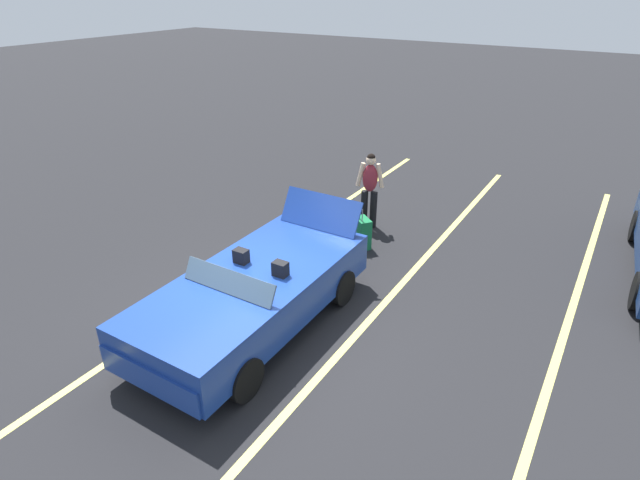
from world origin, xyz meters
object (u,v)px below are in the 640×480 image
Objects in this scene: suitcase_large_black at (341,220)px; traveler_person at (370,187)px; convertible_car at (245,301)px; suitcase_medium_bright at (362,233)px.

suitcase_large_black is 0.45× the size of traveler_person.
convertible_car is at bearing 1.70° from suitcase_large_black.
convertible_car is at bearing -144.93° from suitcase_medium_bright.
suitcase_large_black is 0.65m from suitcase_medium_bright.
convertible_car is 3.69m from suitcase_large_black.
convertible_car is 3.46m from suitcase_medium_bright.
suitcase_large_black is 0.95m from traveler_person.
suitcase_medium_bright is at bearing 176.83° from convertible_car.
traveler_person is (-0.71, 0.29, 0.56)m from suitcase_large_black.
suitcase_large_black is (-3.65, -0.44, -0.22)m from convertible_car.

